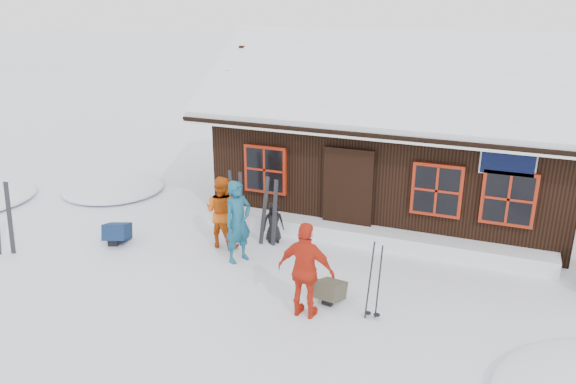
% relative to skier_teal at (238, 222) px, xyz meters
% --- Properties ---
extents(ground, '(120.00, 120.00, 0.00)m').
position_rel_skier_teal_xyz_m(ground, '(0.82, -0.42, -0.86)').
color(ground, white).
rests_on(ground, ground).
extents(mountain_hut, '(8.90, 6.09, 4.42)m').
position_rel_skier_teal_xyz_m(mountain_hut, '(2.32, 4.56, 0.71)').
color(mountain_hut, black).
rests_on(mountain_hut, ground).
extents(snow_drift, '(7.60, 0.60, 0.35)m').
position_rel_skier_teal_xyz_m(snow_drift, '(2.32, 1.83, -0.69)').
color(snow_drift, white).
rests_on(snow_drift, ground).
extents(snow_mounds, '(20.60, 13.20, 0.48)m').
position_rel_skier_teal_xyz_m(snow_mounds, '(2.47, 1.45, -0.86)').
color(snow_mounds, white).
rests_on(snow_mounds, ground).
extents(skier_teal, '(0.65, 0.75, 1.72)m').
position_rel_skier_teal_xyz_m(skier_teal, '(0.00, 0.00, 0.00)').
color(skier_teal, navy).
rests_on(skier_teal, ground).
extents(skier_orange_left, '(0.82, 0.66, 1.58)m').
position_rel_skier_teal_xyz_m(skier_orange_left, '(-0.65, 0.53, -0.07)').
color(skier_orange_left, '#C94F0E').
rests_on(skier_orange_left, ground).
extents(skier_orange_right, '(1.01, 0.44, 1.71)m').
position_rel_skier_teal_xyz_m(skier_orange_right, '(1.99, -1.46, -0.01)').
color(skier_orange_right, red).
rests_on(skier_orange_right, ground).
extents(skier_crouched, '(0.54, 0.49, 0.93)m').
position_rel_skier_teal_xyz_m(skier_crouched, '(0.30, 1.11, -0.40)').
color(skier_crouched, black).
rests_on(skier_crouched, ground).
extents(ski_pair_left, '(0.52, 0.20, 1.69)m').
position_rel_skier_teal_xyz_m(ski_pair_left, '(-4.66, -1.53, -0.07)').
color(ski_pair_left, black).
rests_on(ski_pair_left, ground).
extents(ski_pair_mid, '(0.41, 0.11, 1.57)m').
position_rel_skier_teal_xyz_m(ski_pair_mid, '(-0.61, 1.17, -0.13)').
color(ski_pair_mid, black).
rests_on(ski_pair_mid, ground).
extents(ski_pair_right, '(0.52, 0.17, 1.62)m').
position_rel_skier_teal_xyz_m(ski_pair_right, '(0.30, 0.90, -0.10)').
color(ski_pair_right, black).
rests_on(ski_pair_right, ground).
extents(ski_poles, '(0.26, 0.13, 1.44)m').
position_rel_skier_teal_xyz_m(ski_poles, '(3.08, -1.13, -0.18)').
color(ski_poles, black).
rests_on(ski_poles, ground).
extents(backpack_blue, '(0.69, 0.78, 0.35)m').
position_rel_skier_teal_xyz_m(backpack_blue, '(-2.88, -0.20, -0.69)').
color(backpack_blue, '#102447').
rests_on(backpack_blue, ground).
extents(backpack_olive, '(0.50, 0.62, 0.30)m').
position_rel_skier_teal_xyz_m(backpack_olive, '(2.24, -0.85, -0.71)').
color(backpack_olive, '#433F30').
rests_on(backpack_olive, ground).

